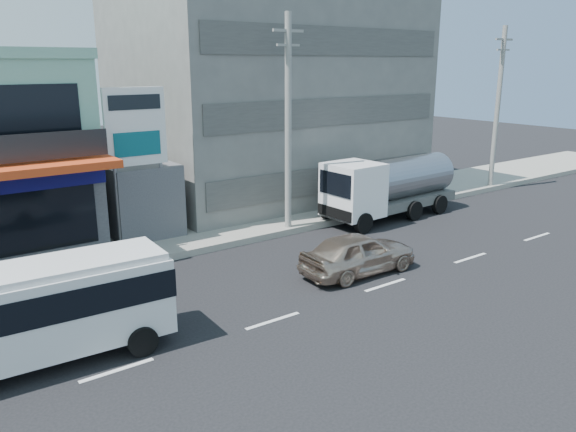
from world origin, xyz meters
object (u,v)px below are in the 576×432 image
Objects in this scene: utility_pole_far at (498,108)px; minibus at (43,306)px; concrete_building at (267,78)px; tanker_truck at (387,186)px; sedan at (358,253)px; utility_pole_near at (288,124)px; billboard at (136,136)px; satellite_dish at (134,161)px.

minibus is at bearing -168.24° from utility_pole_far.
minibus is (-16.33, -13.50, -5.34)m from concrete_building.
sedan is at bearing -143.08° from tanker_truck.
utility_pole_near is at bearing -117.76° from concrete_building.
utility_pole_near is 16.00m from utility_pole_far.
tanker_truck is at bearing -12.59° from billboard.
minibus is at bearing -164.51° from tanker_truck.
billboard is at bearing 37.47° from sedan.
minibus is (-12.33, -5.90, -3.49)m from utility_pole_near.
sedan is at bearing -160.84° from utility_pole_far.
satellite_dish is 2.31m from billboard.
sedan is (11.35, 0.00, -0.85)m from minibus.
satellite_dish is at bearing -158.20° from concrete_building.
billboard is 0.69× the size of utility_pole_far.
satellite_dish is at bearing 29.69° from sedan.
satellite_dish is 0.22× the size of billboard.
satellite_dish is 0.18× the size of tanker_truck.
tanker_truck is (1.65, -8.51, -5.30)m from concrete_building.
billboard is 10.33m from sedan.
concrete_building is 2.38× the size of minibus.
concrete_building is 8.79m from utility_pole_near.
billboard is 1.45× the size of sedan.
minibus is at bearing -123.70° from satellite_dish.
utility_pole_far is at bearing -4.57° from billboard.
utility_pole_far reaches higher than satellite_dish.
concrete_building reaches higher than tanker_truck.
utility_pole_far is 10.94m from tanker_truck.
utility_pole_far is 18.49m from sedan.
tanker_truck is at bearing -9.19° from utility_pole_near.
satellite_dish is 11.09m from sedan.
utility_pole_near and utility_pole_far have the same top height.
satellite_dish is 0.15× the size of utility_pole_far.
billboard reaches higher than tanker_truck.
utility_pole_far is (16.00, 0.00, 0.00)m from utility_pole_near.
billboard is 0.69× the size of utility_pole_near.
utility_pole_near is at bearing -7.61° from sedan.
satellite_dish is 12.64m from tanker_truck.
concrete_building is 10.16m from tanker_truck.
utility_pole_near is 14.11m from minibus.
billboard is at bearing -105.52° from satellite_dish.
satellite_dish is at bearing 74.48° from billboard.
utility_pole_near reaches higher than minibus.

